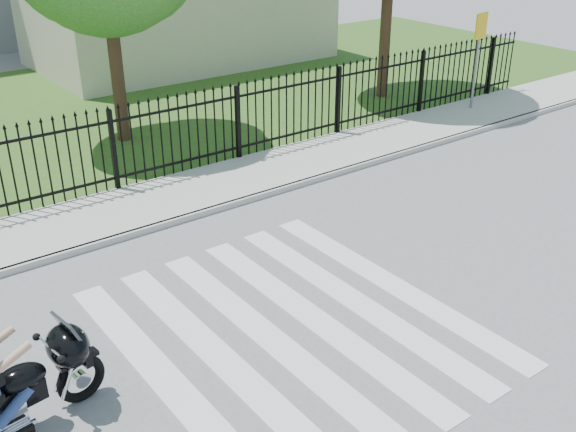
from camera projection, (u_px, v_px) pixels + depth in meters
ground at (292, 328)px, 9.73m from camera, size 120.00×120.00×0.00m
crosswalk at (292, 327)px, 9.73m from camera, size 5.00×5.50×0.01m
sidewalk at (139, 207)px, 13.31m from camera, size 40.00×2.00×0.12m
curb at (163, 225)px, 12.59m from camera, size 40.00×0.12×0.12m
grass_strip at (27, 121)px, 18.37m from camera, size 40.00×12.00×0.02m
iron_fence at (114, 152)px, 13.66m from camera, size 26.00×0.04×1.80m
building_low at (179, 11)px, 24.26m from camera, size 10.00×6.00×3.50m
traffic_sign at (479, 41)px, 18.32m from camera, size 0.57×0.15×2.61m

